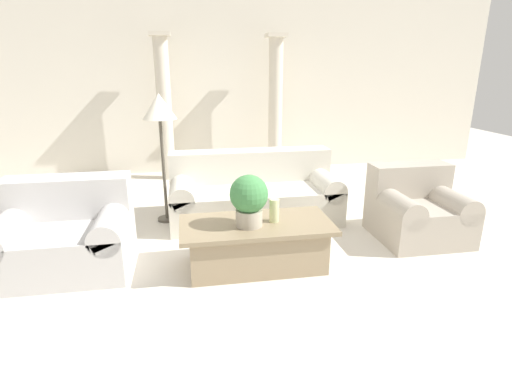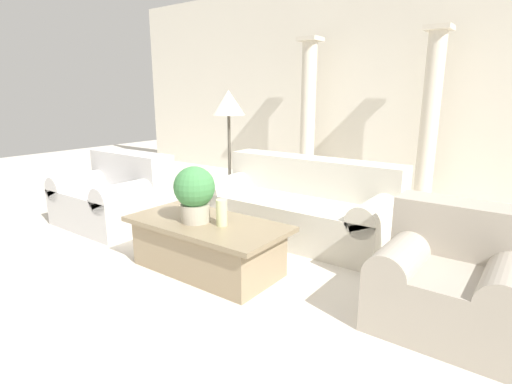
{
  "view_description": "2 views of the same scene",
  "coord_description": "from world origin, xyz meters",
  "px_view_note": "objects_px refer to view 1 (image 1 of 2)",
  "views": [
    {
      "loc": [
        -0.54,
        -3.74,
        1.8
      ],
      "look_at": [
        0.13,
        0.04,
        0.58
      ],
      "focal_mm": 28.0,
      "sensor_mm": 36.0,
      "label": 1
    },
    {
      "loc": [
        2.28,
        -2.72,
        1.48
      ],
      "look_at": [
        0.21,
        0.07,
        0.61
      ],
      "focal_mm": 28.0,
      "sensor_mm": 36.0,
      "label": 2
    }
  ],
  "objects_px": {
    "floor_lamp": "(160,113)",
    "potted_plant": "(249,198)",
    "loveseat": "(65,233)",
    "coffee_table": "(256,244)",
    "sofa_long": "(253,193)",
    "armchair": "(417,209)"
  },
  "relations": [
    {
      "from": "floor_lamp",
      "to": "armchair",
      "type": "bearing_deg",
      "value": -19.64
    },
    {
      "from": "loveseat",
      "to": "coffee_table",
      "type": "height_order",
      "value": "loveseat"
    },
    {
      "from": "floor_lamp",
      "to": "loveseat",
      "type": "bearing_deg",
      "value": -130.62
    },
    {
      "from": "coffee_table",
      "to": "armchair",
      "type": "xyz_separation_m",
      "value": [
        1.84,
        0.36,
        0.1
      ]
    },
    {
      "from": "sofa_long",
      "to": "floor_lamp",
      "type": "relative_size",
      "value": 1.33
    },
    {
      "from": "sofa_long",
      "to": "potted_plant",
      "type": "relative_size",
      "value": 4.27
    },
    {
      "from": "coffee_table",
      "to": "armchair",
      "type": "bearing_deg",
      "value": 11.18
    },
    {
      "from": "sofa_long",
      "to": "armchair",
      "type": "distance_m",
      "value": 1.87
    },
    {
      "from": "floor_lamp",
      "to": "sofa_long",
      "type": "bearing_deg",
      "value": -4.73
    },
    {
      "from": "sofa_long",
      "to": "armchair",
      "type": "bearing_deg",
      "value": -28.02
    },
    {
      "from": "sofa_long",
      "to": "loveseat",
      "type": "height_order",
      "value": "same"
    },
    {
      "from": "coffee_table",
      "to": "sofa_long",
      "type": "bearing_deg",
      "value": 81.47
    },
    {
      "from": "sofa_long",
      "to": "coffee_table",
      "type": "relative_size",
      "value": 1.44
    },
    {
      "from": "floor_lamp",
      "to": "coffee_table",
      "type": "bearing_deg",
      "value": -56.82
    },
    {
      "from": "sofa_long",
      "to": "floor_lamp",
      "type": "height_order",
      "value": "floor_lamp"
    },
    {
      "from": "floor_lamp",
      "to": "armchair",
      "type": "height_order",
      "value": "floor_lamp"
    },
    {
      "from": "sofa_long",
      "to": "potted_plant",
      "type": "height_order",
      "value": "potted_plant"
    },
    {
      "from": "coffee_table",
      "to": "floor_lamp",
      "type": "xyz_separation_m",
      "value": [
        -0.87,
        1.33,
        1.07
      ]
    },
    {
      "from": "floor_lamp",
      "to": "potted_plant",
      "type": "bearing_deg",
      "value": -60.13
    },
    {
      "from": "potted_plant",
      "to": "armchair",
      "type": "distance_m",
      "value": 1.99
    },
    {
      "from": "coffee_table",
      "to": "floor_lamp",
      "type": "relative_size",
      "value": 0.92
    },
    {
      "from": "sofa_long",
      "to": "floor_lamp",
      "type": "bearing_deg",
      "value": 175.27
    }
  ]
}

